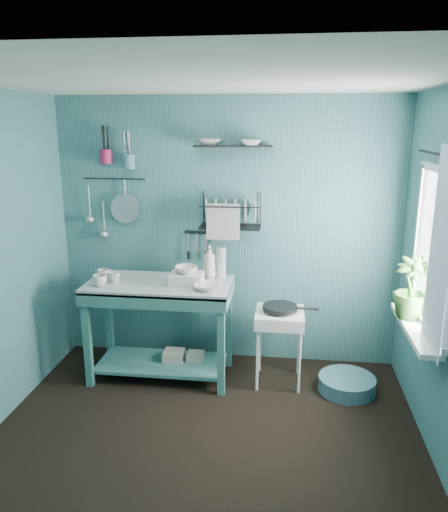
# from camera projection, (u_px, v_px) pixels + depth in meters

# --- Properties ---
(floor) EXTENTS (3.20, 3.20, 0.00)m
(floor) POSITION_uv_depth(u_px,v_px,m) (202.00, 447.00, 3.58)
(floor) COLOR black
(floor) RESTS_ON ground
(ceiling) EXTENTS (3.20, 3.20, 0.00)m
(ceiling) POSITION_uv_depth(u_px,v_px,m) (197.00, 79.00, 2.93)
(ceiling) COLOR silver
(ceiling) RESTS_ON ground
(wall_back) EXTENTS (3.20, 0.00, 3.20)m
(wall_back) POSITION_uv_depth(u_px,v_px,m) (227.00, 233.00, 4.69)
(wall_back) COLOR #366A70
(wall_back) RESTS_ON ground
(wall_front) EXTENTS (3.20, 0.00, 3.20)m
(wall_front) POSITION_uv_depth(u_px,v_px,m) (129.00, 407.00, 1.82)
(wall_front) COLOR #366A70
(wall_front) RESTS_ON ground
(work_counter) EXTENTS (1.32, 0.74, 0.90)m
(work_counter) POSITION_uv_depth(u_px,v_px,m) (161.00, 330.00, 4.49)
(work_counter) COLOR #397774
(work_counter) RESTS_ON floor
(mug_left) EXTENTS (0.12, 0.12, 0.10)m
(mug_left) POSITION_uv_depth(u_px,v_px,m) (100.00, 280.00, 4.27)
(mug_left) COLOR silver
(mug_left) RESTS_ON work_counter
(mug_mid) EXTENTS (0.14, 0.14, 0.09)m
(mug_mid) POSITION_uv_depth(u_px,v_px,m) (115.00, 278.00, 4.36)
(mug_mid) COLOR silver
(mug_mid) RESTS_ON work_counter
(mug_right) EXTENTS (0.17, 0.17, 0.10)m
(mug_right) POSITION_uv_depth(u_px,v_px,m) (104.00, 275.00, 4.43)
(mug_right) COLOR silver
(mug_right) RESTS_ON work_counter
(wash_tub) EXTENTS (0.28, 0.22, 0.10)m
(wash_tub) POSITION_uv_depth(u_px,v_px,m) (187.00, 279.00, 4.32)
(wash_tub) COLOR beige
(wash_tub) RESTS_ON work_counter
(tub_bowl) EXTENTS (0.20, 0.19, 0.06)m
(tub_bowl) POSITION_uv_depth(u_px,v_px,m) (186.00, 270.00, 4.30)
(tub_bowl) COLOR silver
(tub_bowl) RESTS_ON wash_tub
(soap_bottle) EXTENTS (0.11, 0.12, 0.30)m
(soap_bottle) POSITION_uv_depth(u_px,v_px,m) (210.00, 261.00, 4.48)
(soap_bottle) COLOR beige
(soap_bottle) RESTS_ON work_counter
(water_bottle) EXTENTS (0.09, 0.09, 0.28)m
(water_bottle) POSITION_uv_depth(u_px,v_px,m) (221.00, 262.00, 4.49)
(water_bottle) COLOR #A7B1BA
(water_bottle) RESTS_ON work_counter
(counter_bowl) EXTENTS (0.22, 0.22, 0.05)m
(counter_bowl) POSITION_uv_depth(u_px,v_px,m) (207.00, 287.00, 4.17)
(counter_bowl) COLOR silver
(counter_bowl) RESTS_ON work_counter
(hotplate_stand) EXTENTS (0.44, 0.44, 0.67)m
(hotplate_stand) POSITION_uv_depth(u_px,v_px,m) (279.00, 347.00, 4.41)
(hotplate_stand) COLOR white
(hotplate_stand) RESTS_ON floor
(frying_pan) EXTENTS (0.30, 0.30, 0.03)m
(frying_pan) POSITION_uv_depth(u_px,v_px,m) (280.00, 307.00, 4.31)
(frying_pan) COLOR black
(frying_pan) RESTS_ON hotplate_stand
(knife_strip) EXTENTS (0.32, 0.04, 0.03)m
(knife_strip) POSITION_uv_depth(u_px,v_px,m) (201.00, 233.00, 4.69)
(knife_strip) COLOR black
(knife_strip) RESTS_ON wall_back
(dish_rack) EXTENTS (0.58, 0.33, 0.32)m
(dish_rack) POSITION_uv_depth(u_px,v_px,m) (230.00, 210.00, 4.50)
(dish_rack) COLOR black
(dish_rack) RESTS_ON wall_back
(upper_shelf) EXTENTS (0.72, 0.28, 0.01)m
(upper_shelf) POSITION_uv_depth(u_px,v_px,m) (232.00, 146.00, 4.38)
(upper_shelf) COLOR black
(upper_shelf) RESTS_ON wall_back
(shelf_bowl_left) EXTENTS (0.23, 0.23, 0.05)m
(shelf_bowl_left) POSITION_uv_depth(u_px,v_px,m) (210.00, 146.00, 4.41)
(shelf_bowl_left) COLOR silver
(shelf_bowl_left) RESTS_ON upper_shelf
(shelf_bowl_right) EXTENTS (0.20, 0.20, 0.05)m
(shelf_bowl_right) POSITION_uv_depth(u_px,v_px,m) (251.00, 143.00, 4.35)
(shelf_bowl_right) COLOR silver
(shelf_bowl_right) RESTS_ON upper_shelf
(utensil_cup_magenta) EXTENTS (0.11, 0.11, 0.13)m
(utensil_cup_magenta) POSITION_uv_depth(u_px,v_px,m) (106.00, 156.00, 4.57)
(utensil_cup_magenta) COLOR #A11D4B
(utensil_cup_magenta) RESTS_ON wall_back
(utensil_cup_teal) EXTENTS (0.11, 0.11, 0.13)m
(utensil_cup_teal) POSITION_uv_depth(u_px,v_px,m) (129.00, 162.00, 4.55)
(utensil_cup_teal) COLOR teal
(utensil_cup_teal) RESTS_ON wall_back
(colander) EXTENTS (0.28, 0.03, 0.28)m
(colander) POSITION_uv_depth(u_px,v_px,m) (125.00, 209.00, 4.70)
(colander) COLOR #AFB3B7
(colander) RESTS_ON wall_back
(ladle_outer) EXTENTS (0.01, 0.01, 0.30)m
(ladle_outer) POSITION_uv_depth(u_px,v_px,m) (89.00, 201.00, 4.74)
(ladle_outer) COLOR #AFB3B7
(ladle_outer) RESTS_ON wall_back
(ladle_inner) EXTENTS (0.01, 0.01, 0.30)m
(ladle_inner) POSITION_uv_depth(u_px,v_px,m) (104.00, 217.00, 4.76)
(ladle_inner) COLOR #AFB3B7
(ladle_inner) RESTS_ON wall_back
(hook_rail) EXTENTS (0.60, 0.01, 0.01)m
(hook_rail) POSITION_uv_depth(u_px,v_px,m) (114.00, 179.00, 4.66)
(hook_rail) COLOR black
(hook_rail) RESTS_ON wall_back
(window_glass) EXTENTS (0.00, 1.10, 1.10)m
(window_glass) POSITION_uv_depth(u_px,v_px,m) (436.00, 250.00, 3.45)
(window_glass) COLOR white
(window_glass) RESTS_ON wall_right
(windowsill) EXTENTS (0.16, 0.95, 0.04)m
(windowsill) POSITION_uv_depth(u_px,v_px,m) (415.00, 329.00, 3.62)
(windowsill) COLOR white
(windowsill) RESTS_ON wall_right
(curtain) EXTENTS (0.00, 1.35, 1.35)m
(curtain) POSITION_uv_depth(u_px,v_px,m) (440.00, 254.00, 3.16)
(curtain) COLOR white
(curtain) RESTS_ON wall_right
(curtain_rod) EXTENTS (0.02, 1.05, 0.02)m
(curtain_rod) POSITION_uv_depth(u_px,v_px,m) (440.00, 155.00, 3.29)
(curtain_rod) COLOR black
(curtain_rod) RESTS_ON wall_right
(potted_plant) EXTENTS (0.32, 0.32, 0.47)m
(potted_plant) POSITION_uv_depth(u_px,v_px,m) (412.00, 288.00, 3.71)
(potted_plant) COLOR #325E25
(potted_plant) RESTS_ON windowsill
(storage_tin_large) EXTENTS (0.18, 0.18, 0.22)m
(storage_tin_large) POSITION_uv_depth(u_px,v_px,m) (174.00, 362.00, 4.62)
(storage_tin_large) COLOR tan
(storage_tin_large) RESTS_ON floor
(storage_tin_small) EXTENTS (0.15, 0.15, 0.20)m
(storage_tin_small) POSITION_uv_depth(u_px,v_px,m) (196.00, 363.00, 4.63)
(storage_tin_small) COLOR tan
(storage_tin_small) RESTS_ON floor
(floor_basin) EXTENTS (0.49, 0.49, 0.13)m
(floor_basin) POSITION_uv_depth(u_px,v_px,m) (347.00, 384.00, 4.32)
(floor_basin) COLOR teal
(floor_basin) RESTS_ON floor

